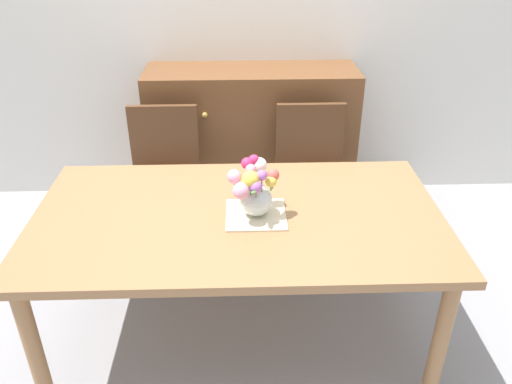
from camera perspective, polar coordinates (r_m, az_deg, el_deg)
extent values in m
plane|color=#939399|center=(2.75, -1.76, -15.39)|extent=(12.00, 12.00, 0.00)
cube|color=#9E7047|center=(2.31, -2.03, -2.85)|extent=(1.84, 1.01, 0.04)
cylinder|color=#9E7047|center=(2.37, -23.46, -16.07)|extent=(0.07, 0.07, 0.69)
cylinder|color=#9E7047|center=(2.35, 19.85, -15.45)|extent=(0.07, 0.07, 0.69)
cylinder|color=#9E7047|center=(2.99, -18.27, -4.51)|extent=(0.07, 0.07, 0.69)
cylinder|color=#9E7047|center=(2.98, 14.45, -3.99)|extent=(0.07, 0.07, 0.69)
cube|color=brown|center=(3.13, -10.25, 0.71)|extent=(0.42, 0.42, 0.04)
cylinder|color=brown|center=(3.08, -6.95, -4.74)|extent=(0.04, 0.04, 0.44)
cylinder|color=brown|center=(3.13, -13.54, -4.76)|extent=(0.04, 0.04, 0.44)
cylinder|color=brown|center=(3.38, -6.51, -1.31)|extent=(0.04, 0.04, 0.44)
cylinder|color=brown|center=(3.43, -12.51, -1.39)|extent=(0.04, 0.04, 0.44)
cube|color=brown|center=(3.20, -10.19, 5.94)|extent=(0.42, 0.04, 0.42)
cube|color=brown|center=(3.13, 6.29, 0.98)|extent=(0.42, 0.42, 0.04)
cylinder|color=brown|center=(3.13, 9.76, -4.39)|extent=(0.04, 0.04, 0.44)
cylinder|color=brown|center=(3.08, 3.15, -4.57)|extent=(0.04, 0.04, 0.44)
cylinder|color=brown|center=(3.42, 8.67, -1.04)|extent=(0.04, 0.04, 0.44)
cylinder|color=brown|center=(3.38, 2.65, -1.16)|extent=(0.04, 0.04, 0.44)
cube|color=brown|center=(3.20, 6.07, 6.22)|extent=(0.42, 0.04, 0.42)
cube|color=brown|center=(3.58, -0.48, 5.78)|extent=(1.40, 0.44, 1.00)
sphere|color=#B7933D|center=(3.27, -5.72, 8.53)|extent=(0.04, 0.04, 0.04)
sphere|color=#B7933D|center=(3.28, 4.92, 8.66)|extent=(0.04, 0.04, 0.04)
sphere|color=#B7933D|center=(3.43, -5.39, 2.27)|extent=(0.04, 0.04, 0.04)
sphere|color=#B7933D|center=(3.44, 4.64, 2.43)|extent=(0.04, 0.04, 0.04)
cube|color=beige|center=(2.28, 0.00, -2.54)|extent=(0.27, 0.27, 0.01)
sphere|color=silver|center=(2.24, 0.00, -0.87)|extent=(0.15, 0.15, 0.15)
sphere|color=#B266C6|center=(2.13, -0.01, 0.58)|extent=(0.05, 0.05, 0.05)
cylinder|color=#478438|center=(2.14, -0.01, -0.01)|extent=(0.01, 0.01, 0.05)
sphere|color=#D12D66|center=(2.21, -1.01, 3.21)|extent=(0.05, 0.05, 0.05)
cylinder|color=#478438|center=(2.23, -1.00, 2.00)|extent=(0.01, 0.01, 0.11)
sphere|color=#EA9EBC|center=(2.19, -0.59, 2.55)|extent=(0.05, 0.05, 0.05)
cylinder|color=#478438|center=(2.21, -0.59, 1.51)|extent=(0.01, 0.01, 0.09)
sphere|color=#E55B4C|center=(2.19, 1.89, 1.90)|extent=(0.06, 0.06, 0.06)
cylinder|color=#478438|center=(2.21, 1.88, 1.15)|extent=(0.01, 0.01, 0.07)
sphere|color=#EA9EBC|center=(2.13, -1.66, 0.14)|extent=(0.07, 0.07, 0.07)
cylinder|color=#478438|center=(2.14, -1.66, -0.28)|extent=(0.01, 0.01, 0.04)
sphere|color=#D12D66|center=(2.24, -0.24, 3.58)|extent=(0.05, 0.05, 0.05)
cylinder|color=#478438|center=(2.26, -0.24, 2.42)|extent=(0.01, 0.01, 0.10)
sphere|color=#B266C6|center=(2.14, 0.65, 1.88)|extent=(0.05, 0.05, 0.05)
cylinder|color=#478438|center=(2.17, 0.65, 0.85)|extent=(0.01, 0.01, 0.09)
sphere|color=#EA9EBC|center=(2.16, -2.44, 1.73)|extent=(0.06, 0.06, 0.06)
cylinder|color=#478438|center=(2.18, -2.42, 0.87)|extent=(0.01, 0.01, 0.07)
sphere|color=#EFD14C|center=(2.14, -0.60, 1.42)|extent=(0.07, 0.07, 0.07)
cylinder|color=#478438|center=(2.16, -0.60, 0.54)|extent=(0.01, 0.01, 0.08)
sphere|color=#EFD14C|center=(2.18, 1.70, 1.19)|extent=(0.05, 0.05, 0.05)
cylinder|color=#478438|center=(2.20, 1.69, 0.66)|extent=(0.01, 0.01, 0.05)
sphere|color=white|center=(2.25, 0.36, 3.03)|extent=(0.07, 0.07, 0.07)
cylinder|color=#478438|center=(2.27, 0.36, 2.15)|extent=(0.01, 0.01, 0.08)
ellipsoid|color=#478438|center=(2.27, -0.41, 1.62)|extent=(0.04, 0.07, 0.03)
ellipsoid|color=#478438|center=(2.11, -0.25, 0.03)|extent=(0.03, 0.07, 0.03)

